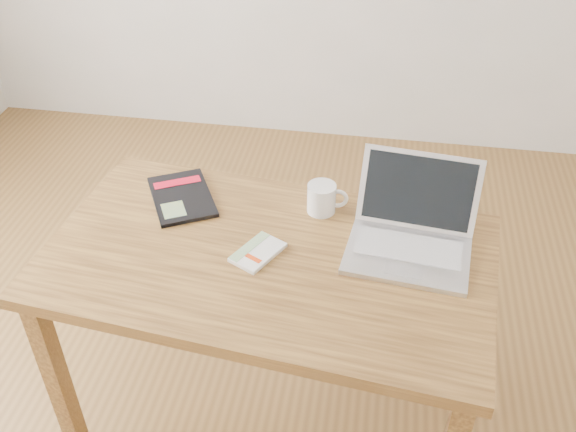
% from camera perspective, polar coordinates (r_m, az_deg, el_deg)
% --- Properties ---
extents(room, '(4.04, 4.04, 2.70)m').
position_cam_1_polar(room, '(1.59, -8.93, 14.39)').
color(room, brown).
rests_on(room, ground).
extents(desk, '(1.36, 0.87, 0.75)m').
position_cam_1_polar(desk, '(1.92, -1.77, -5.44)').
color(desk, brown).
rests_on(desk, ground).
extents(white_guidebook, '(0.16, 0.18, 0.01)m').
position_cam_1_polar(white_guidebook, '(1.86, -2.70, -3.25)').
color(white_guidebook, silver).
rests_on(white_guidebook, desk).
extents(black_guidebook, '(0.29, 0.32, 0.01)m').
position_cam_1_polar(black_guidebook, '(2.10, -9.42, 1.70)').
color(black_guidebook, black).
rests_on(black_guidebook, desk).
extents(laptop, '(0.39, 0.37, 0.23)m').
position_cam_1_polar(laptop, '(1.89, 10.91, -1.40)').
color(laptop, silver).
rests_on(laptop, desk).
extents(coffee_mug, '(0.13, 0.09, 0.10)m').
position_cam_1_polar(coffee_mug, '(1.99, 3.09, 1.62)').
color(coffee_mug, white).
rests_on(coffee_mug, desk).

